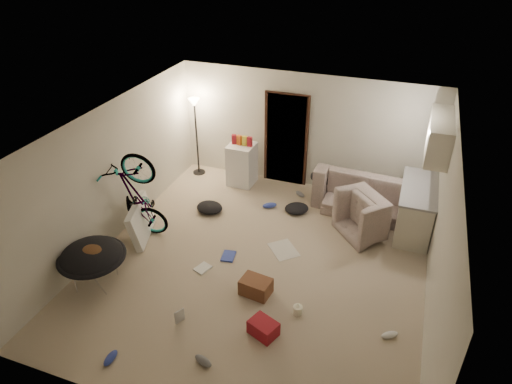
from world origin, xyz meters
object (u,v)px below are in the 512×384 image
(tv_box, at_px, (141,221))
(drink_case_a, at_px, (256,287))
(juicer, at_px, (298,309))
(armchair, at_px, (375,217))
(kitchen_counter, at_px, (415,209))
(sofa, at_px, (369,195))
(bicycle, at_px, (140,214))
(mini_fridge, at_px, (242,164))
(saucer_chair, at_px, (93,262))
(floor_lamp, at_px, (195,120))
(drink_case_b, at_px, (263,328))

(tv_box, distance_m, drink_case_a, 2.62)
(juicer, bearing_deg, armchair, 72.74)
(kitchen_counter, bearing_deg, juicer, -117.25)
(sofa, xyz_separation_m, drink_case_a, (-1.32, -3.12, -0.18))
(sofa, distance_m, bicycle, 4.52)
(tv_box, bearing_deg, mini_fridge, 49.95)
(kitchen_counter, distance_m, mini_fridge, 3.75)
(armchair, distance_m, juicer, 2.66)
(drink_case_a, xyz_separation_m, juicer, (0.74, -0.20, -0.05))
(kitchen_counter, bearing_deg, bicycle, -157.62)
(sofa, xyz_separation_m, mini_fridge, (-2.80, 0.10, 0.15))
(armchair, height_order, saucer_chair, saucer_chair)
(armchair, height_order, bicycle, bicycle)
(sofa, relative_size, bicycle, 1.18)
(armchair, height_order, tv_box, tv_box)
(saucer_chair, height_order, tv_box, saucer_chair)
(tv_box, bearing_deg, armchair, 3.92)
(tv_box, bearing_deg, bicycle, 72.18)
(floor_lamp, bearing_deg, mini_fridge, -5.09)
(saucer_chair, height_order, juicer, saucer_chair)
(kitchen_counter, relative_size, drink_case_a, 3.20)
(armchair, xyz_separation_m, drink_case_b, (-1.15, -3.08, -0.20))
(tv_box, xyz_separation_m, drink_case_a, (2.51, -0.72, -0.21))
(floor_lamp, height_order, kitchen_counter, floor_lamp)
(sofa, height_order, bicycle, bicycle)
(floor_lamp, distance_m, kitchen_counter, 4.95)
(tv_box, bearing_deg, sofa, 14.27)
(kitchen_counter, distance_m, bicycle, 5.12)
(kitchen_counter, height_order, drink_case_b, kitchen_counter)
(kitchen_counter, relative_size, tv_box, 1.45)
(sofa, distance_m, juicer, 3.38)
(armchair, bearing_deg, drink_case_b, 117.44)
(tv_box, xyz_separation_m, drink_case_b, (2.89, -1.47, -0.23))
(floor_lamp, distance_m, saucer_chair, 4.07)
(floor_lamp, bearing_deg, sofa, -2.92)
(sofa, height_order, armchair, same)
(kitchen_counter, relative_size, armchair, 1.54)
(armchair, bearing_deg, tv_box, 69.61)
(sofa, relative_size, juicer, 10.63)
(bicycle, distance_m, saucer_chair, 1.38)
(floor_lamp, xyz_separation_m, saucer_chair, (0.10, -3.98, -0.86))
(kitchen_counter, height_order, mini_fridge, mini_fridge)
(drink_case_a, xyz_separation_m, drink_case_b, (0.38, -0.74, -0.02))
(bicycle, xyz_separation_m, juicer, (3.25, -0.93, -0.40))
(juicer, bearing_deg, floor_lamp, 133.56)
(mini_fridge, bearing_deg, bicycle, -110.11)
(floor_lamp, distance_m, juicer, 5.01)
(kitchen_counter, height_order, tv_box, kitchen_counter)
(floor_lamp, distance_m, mini_fridge, 1.40)
(armchair, distance_m, saucer_chair, 5.03)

